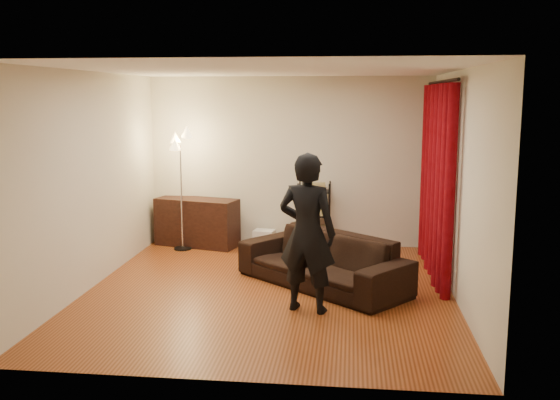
# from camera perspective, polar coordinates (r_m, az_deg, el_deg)

# --- Properties ---
(floor) EXTENTS (5.00, 5.00, 0.00)m
(floor) POSITION_cam_1_polar(r_m,az_deg,el_deg) (7.84, -0.99, -8.30)
(floor) COLOR brown
(floor) RESTS_ON ground
(ceiling) EXTENTS (5.00, 5.00, 0.00)m
(ceiling) POSITION_cam_1_polar(r_m,az_deg,el_deg) (7.47, -1.05, 11.82)
(ceiling) COLOR white
(ceiling) RESTS_ON ground
(wall_back) EXTENTS (5.00, 0.00, 5.00)m
(wall_back) POSITION_cam_1_polar(r_m,az_deg,el_deg) (10.00, 0.87, 3.51)
(wall_back) COLOR beige
(wall_back) RESTS_ON ground
(wall_front) EXTENTS (5.00, 0.00, 5.00)m
(wall_front) POSITION_cam_1_polar(r_m,az_deg,el_deg) (5.11, -4.71, -2.41)
(wall_front) COLOR beige
(wall_front) RESTS_ON ground
(wall_left) EXTENTS (0.00, 5.00, 5.00)m
(wall_left) POSITION_cam_1_polar(r_m,az_deg,el_deg) (8.14, -16.92, 1.70)
(wall_left) COLOR beige
(wall_left) RESTS_ON ground
(wall_right) EXTENTS (0.00, 5.00, 5.00)m
(wall_right) POSITION_cam_1_polar(r_m,az_deg,el_deg) (7.58, 16.10, 1.18)
(wall_right) COLOR beige
(wall_right) RESTS_ON ground
(curtain_rod) EXTENTS (0.04, 2.65, 0.04)m
(curtain_rod) POSITION_cam_1_polar(r_m,az_deg,el_deg) (8.60, 14.59, 10.43)
(curtain_rod) COLOR black
(curtain_rod) RESTS_ON wall_right
(curtain) EXTENTS (0.22, 2.65, 2.55)m
(curtain) POSITION_cam_1_polar(r_m,az_deg,el_deg) (8.67, 14.09, 1.79)
(curtain) COLOR #66070E
(curtain) RESTS_ON ground
(sofa) EXTENTS (2.33, 2.16, 0.67)m
(sofa) POSITION_cam_1_polar(r_m,az_deg,el_deg) (7.97, 3.91, -5.52)
(sofa) COLOR black
(sofa) RESTS_ON ground
(person) EXTENTS (0.74, 0.58, 1.79)m
(person) POSITION_cam_1_polar(r_m,az_deg,el_deg) (6.93, 2.50, -3.03)
(person) COLOR black
(person) RESTS_ON ground
(media_cabinet) EXTENTS (1.40, 0.81, 0.77)m
(media_cabinet) POSITION_cam_1_polar(r_m,az_deg,el_deg) (10.13, -7.58, -2.02)
(media_cabinet) COLOR black
(media_cabinet) RESTS_ON ground
(storage_boxes) EXTENTS (0.36, 0.31, 0.27)m
(storage_boxes) POSITION_cam_1_polar(r_m,az_deg,el_deg) (10.06, -1.46, -3.48)
(storage_boxes) COLOR white
(storage_boxes) RESTS_ON ground
(wire_shelf) EXTENTS (0.55, 0.45, 1.06)m
(wire_shelf) POSITION_cam_1_polar(r_m,az_deg,el_deg) (9.87, 3.13, -1.40)
(wire_shelf) COLOR black
(wire_shelf) RESTS_ON ground
(floor_lamp) EXTENTS (0.39, 0.39, 1.85)m
(floor_lamp) POSITION_cam_1_polar(r_m,az_deg,el_deg) (9.82, -9.01, 0.79)
(floor_lamp) COLOR silver
(floor_lamp) RESTS_ON ground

